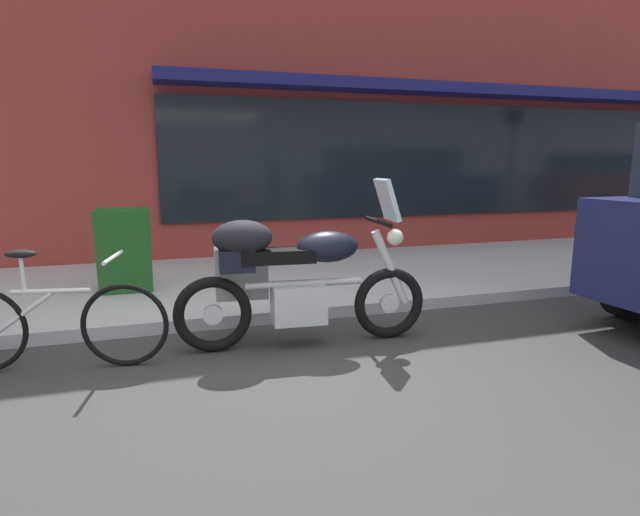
# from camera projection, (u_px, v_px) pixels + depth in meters

# --- Properties ---
(ground_plane) EXTENTS (80.00, 80.00, 0.00)m
(ground_plane) POSITION_uv_depth(u_px,v_px,m) (293.00, 371.00, 3.79)
(ground_plane) COLOR #343434
(storefront_building) EXTENTS (20.72, 0.90, 6.64)m
(storefront_building) POSITION_uv_depth(u_px,v_px,m) (576.00, 64.00, 9.13)
(storefront_building) COLOR maroon
(storefront_building) RESTS_ON ground_plane
(touring_motorcycle) EXTENTS (2.14, 0.77, 1.39)m
(touring_motorcycle) POSITION_uv_depth(u_px,v_px,m) (288.00, 275.00, 4.24)
(touring_motorcycle) COLOR black
(touring_motorcycle) RESTS_ON ground_plane
(parked_bicycle) EXTENTS (1.63, 0.48, 0.91)m
(parked_bicycle) POSITION_uv_depth(u_px,v_px,m) (53.00, 323.00, 3.76)
(parked_bicycle) COLOR black
(parked_bicycle) RESTS_ON ground_plane
(sandwich_board_sign) EXTENTS (0.55, 0.41, 0.92)m
(sandwich_board_sign) POSITION_uv_depth(u_px,v_px,m) (124.00, 251.00, 5.48)
(sandwich_board_sign) COLOR #1E511E
(sandwich_board_sign) RESTS_ON sidewalk_curb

